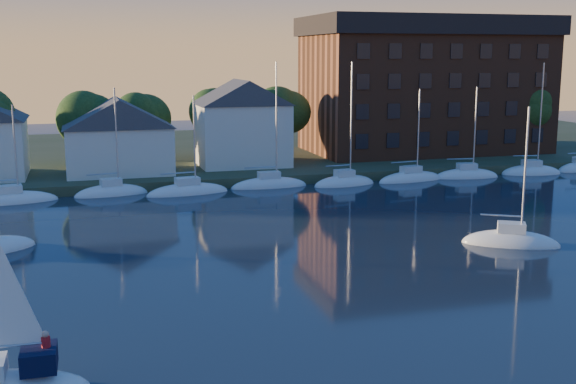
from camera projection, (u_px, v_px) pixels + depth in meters
name	position (u px, v px, depth m)	size (l,w,h in m)	color
shoreline_land	(158.00, 158.00, 96.82)	(160.00, 50.00, 2.00)	#333F25
wooden_dock	(182.00, 187.00, 75.13)	(120.00, 3.00, 1.00)	brown
clubhouse_centre	(119.00, 135.00, 77.24)	(11.55, 8.40, 8.08)	silver
clubhouse_east	(242.00, 122.00, 82.80)	(10.50, 8.40, 9.80)	silver
condo_block	(425.00, 84.00, 94.82)	(31.00, 17.00, 17.40)	brown
tree_line	(185.00, 110.00, 84.71)	(93.40, 5.40, 8.90)	#332117
moored_fleet	(226.00, 189.00, 73.37)	(95.50, 2.40, 12.05)	white
drifting_sailboat_right	(511.00, 244.00, 52.32)	(7.18, 5.48, 11.12)	white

